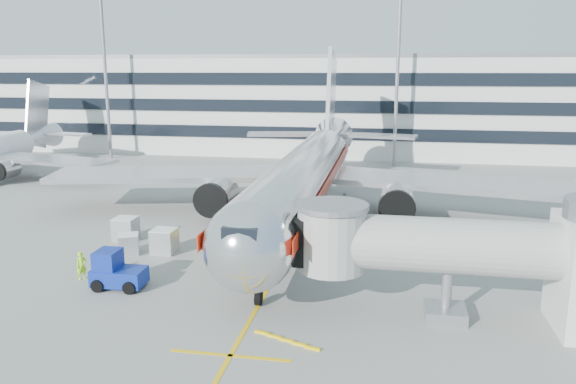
% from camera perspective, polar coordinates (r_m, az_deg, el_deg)
% --- Properties ---
extents(ground, '(180.00, 180.00, 0.00)m').
position_cam_1_polar(ground, '(40.61, -0.43, -6.92)').
color(ground, gray).
rests_on(ground, ground).
extents(lead_in_line, '(0.25, 70.00, 0.01)m').
position_cam_1_polar(lead_in_line, '(50.03, 1.67, -3.18)').
color(lead_in_line, '#E7B20C').
rests_on(lead_in_line, ground).
extents(stop_bar, '(6.00, 0.25, 0.01)m').
position_cam_1_polar(stop_bar, '(28.11, -5.88, -16.20)').
color(stop_bar, '#E7B20C').
rests_on(stop_bar, ground).
extents(main_jet, '(50.95, 48.70, 16.06)m').
position_cam_1_polar(main_jet, '(50.74, 1.99, 1.94)').
color(main_jet, silver).
rests_on(main_jet, ground).
extents(jet_bridge, '(17.80, 4.50, 7.00)m').
position_cam_1_polar(jet_bridge, '(31.60, 19.09, -5.92)').
color(jet_bridge, silver).
rests_on(jet_bridge, ground).
extents(terminal, '(150.00, 24.25, 15.60)m').
position_cam_1_polar(terminal, '(96.05, 5.99, 8.96)').
color(terminal, silver).
rests_on(terminal, ground).
extents(light_mast_west, '(2.40, 1.20, 25.45)m').
position_cam_1_polar(light_mast_west, '(90.10, -18.14, 12.71)').
color(light_mast_west, gray).
rests_on(light_mast_west, ground).
extents(light_mast_centre, '(2.40, 1.20, 25.45)m').
position_cam_1_polar(light_mast_centre, '(79.70, 11.12, 13.20)').
color(light_mast_centre, gray).
rests_on(light_mast_centre, ground).
extents(belt_loader, '(4.54, 1.86, 2.15)m').
position_cam_1_polar(belt_loader, '(44.82, -5.55, -4.29)').
color(belt_loader, yellow).
rests_on(belt_loader, ground).
extents(baggage_tug, '(3.26, 2.13, 2.41)m').
position_cam_1_polar(baggage_tug, '(36.99, -17.10, -7.73)').
color(baggage_tug, navy).
rests_on(baggage_tug, ground).
extents(cargo_container_left, '(1.71, 1.71, 1.82)m').
position_cam_1_polar(cargo_container_left, '(46.89, -16.16, -3.59)').
color(cargo_container_left, '#B4B6BB').
rests_on(cargo_container_left, ground).
extents(cargo_container_right, '(1.86, 1.86, 1.51)m').
position_cam_1_polar(cargo_container_right, '(43.33, -15.87, -5.10)').
color(cargo_container_right, '#B4B6BB').
rests_on(cargo_container_right, ground).
extents(cargo_container_front, '(1.74, 1.74, 1.81)m').
position_cam_1_polar(cargo_container_front, '(42.91, -12.45, -4.87)').
color(cargo_container_front, '#B4B6BB').
rests_on(cargo_container_front, ground).
extents(ramp_worker, '(0.76, 0.80, 1.85)m').
position_cam_1_polar(ramp_worker, '(39.16, -20.23, -7.03)').
color(ramp_worker, '#B1FF1A').
rests_on(ramp_worker, ground).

